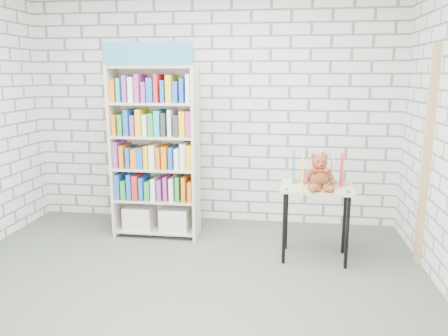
# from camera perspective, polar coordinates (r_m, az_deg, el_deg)

# --- Properties ---
(ground) EXTENTS (4.50, 4.50, 0.00)m
(ground) POSITION_cam_1_polar(r_m,az_deg,el_deg) (3.89, -6.37, -15.96)
(ground) COLOR #495447
(ground) RESTS_ON ground
(room_shell) EXTENTS (4.52, 4.02, 2.81)m
(room_shell) POSITION_cam_1_polar(r_m,az_deg,el_deg) (3.43, -7.07, 11.36)
(room_shell) COLOR silver
(room_shell) RESTS_ON ground
(bookshelf) EXTENTS (0.96, 0.37, 2.16)m
(bookshelf) POSITION_cam_1_polar(r_m,az_deg,el_deg) (4.95, -8.92, 2.19)
(bookshelf) COLOR beige
(bookshelf) RESTS_ON ground
(display_table) EXTENTS (0.73, 0.53, 0.75)m
(display_table) POSITION_cam_1_polar(r_m,az_deg,el_deg) (4.40, 11.98, -3.64)
(display_table) COLOR #D9C082
(display_table) RESTS_ON ground
(table_books) EXTENTS (0.50, 0.24, 0.29)m
(table_books) POSITION_cam_1_polar(r_m,az_deg,el_deg) (4.45, 12.10, -0.13)
(table_books) COLOR teal
(table_books) RESTS_ON display_table
(teddy_bear) EXTENTS (0.32, 0.30, 0.34)m
(teddy_bear) POSITION_cam_1_polar(r_m,az_deg,el_deg) (4.24, 12.33, -0.87)
(teddy_bear) COLOR brown
(teddy_bear) RESTS_ON display_table
(door_trim) EXTENTS (0.05, 0.12, 2.10)m
(door_trim) POSITION_cam_1_polar(r_m,az_deg,el_deg) (4.55, 24.97, 1.17)
(door_trim) COLOR tan
(door_trim) RESTS_ON ground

